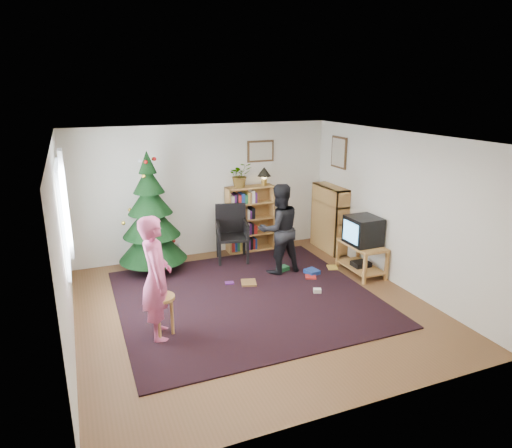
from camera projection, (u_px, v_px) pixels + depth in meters
name	position (u px, v px, depth m)	size (l,w,h in m)	color
floor	(253.00, 306.00, 6.83)	(5.00, 5.00, 0.00)	brown
ceiling	(253.00, 137.00, 6.11)	(5.00, 5.00, 0.00)	white
wall_back	(204.00, 191.00, 8.69)	(5.00, 0.02, 2.50)	silver
wall_front	(352.00, 299.00, 4.25)	(5.00, 0.02, 2.50)	silver
wall_left	(63.00, 249.00, 5.57)	(0.02, 5.00, 2.50)	silver
wall_right	(396.00, 209.00, 7.37)	(0.02, 5.00, 2.50)	silver
rug	(246.00, 297.00, 7.09)	(3.80, 3.60, 0.02)	black
window_pane	(63.00, 217.00, 6.04)	(0.04, 1.20, 1.40)	silver
curtain	(66.00, 204.00, 6.67)	(0.06, 0.35, 1.60)	white
picture_back	(261.00, 151.00, 8.88)	(0.55, 0.03, 0.42)	#4C3319
picture_right	(339.00, 152.00, 8.71)	(0.03, 0.50, 0.60)	#4C3319
christmas_tree	(151.00, 223.00, 7.89)	(1.18, 1.18, 2.14)	#3F2816
bookshelf_back	(250.00, 218.00, 9.03)	(0.95, 0.30, 1.30)	#B17D3F
bookshelf_right	(329.00, 218.00, 9.04)	(0.30, 0.95, 1.30)	#B17D3F
tv_stand	(361.00, 256.00, 7.94)	(0.50, 0.89, 0.55)	#B17D3F
crt_tv	(363.00, 230.00, 7.81)	(0.51, 0.55, 0.48)	black
armchair	(230.00, 230.00, 8.56)	(0.69, 0.70, 1.05)	black
stool	(162.00, 306.00, 5.85)	(0.35, 0.35, 0.59)	#B17D3F
person_standing	(156.00, 278.00, 5.78)	(0.60, 0.39, 1.65)	#D45485
person_by_chair	(279.00, 229.00, 7.87)	(0.77, 0.60, 1.59)	black
potted_plant	(240.00, 175.00, 8.71)	(0.43, 0.37, 0.48)	gray
table_lamp	(264.00, 173.00, 8.88)	(0.27, 0.27, 0.36)	#A57F33
floor_clutter	(291.00, 277.00, 7.78)	(2.14, 1.23, 0.08)	#A51E19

